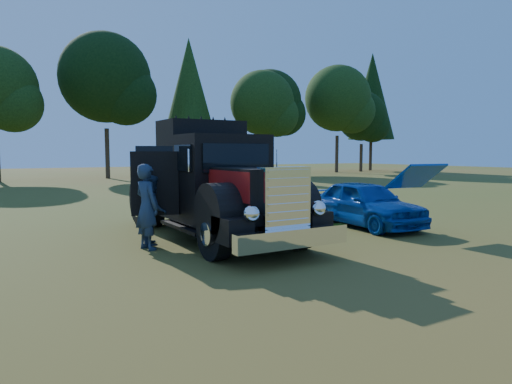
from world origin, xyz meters
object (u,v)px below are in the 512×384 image
Objects in this scene: hotrod_coupe at (366,203)px; spectator_near at (147,207)px; spectator_far at (153,210)px; diamond_t_truck at (216,188)px.

spectator_near is at bearing 178.43° from hotrod_coupe.
spectator_near reaches higher than hotrod_coupe.
hotrod_coupe is at bearing -79.04° from spectator_far.
hotrod_coupe is 2.56× the size of spectator_far.
spectator_near is at bearing -169.28° from diamond_t_truck.
hotrod_coupe is at bearing -106.06° from spectator_near.
diamond_t_truck is 1.94m from spectator_near.
spectator_near is (-1.88, -0.36, -0.32)m from diamond_t_truck.
diamond_t_truck reaches higher than spectator_near.
hotrod_coupe is 6.49m from spectator_near.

